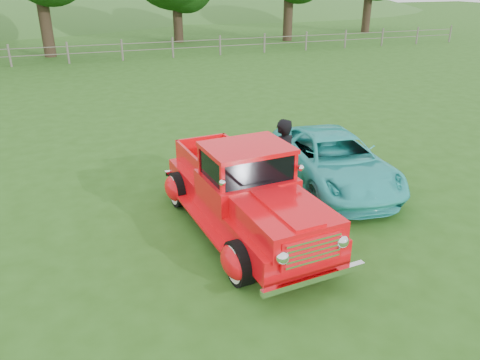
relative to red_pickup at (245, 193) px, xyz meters
name	(u,v)px	position (x,y,z in m)	size (l,w,h in m)	color
ground	(277,249)	(0.30, -0.87, -0.80)	(140.00, 140.00, 0.00)	#275115
distant_hills	(57,53)	(-3.79, 58.59, -5.34)	(116.00, 60.00, 18.00)	#2F6525
fence_line	(122,50)	(0.30, 21.13, -0.19)	(48.00, 0.12, 1.20)	#666156
red_pickup	(245,193)	(0.00, 0.00, 0.00)	(2.54, 5.11, 1.78)	black
teal_sedan	(334,160)	(2.75, 1.36, -0.19)	(2.01, 4.37, 1.21)	#31C6C1
man	(281,161)	(1.19, 0.95, 0.15)	(0.69, 0.45, 1.88)	black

